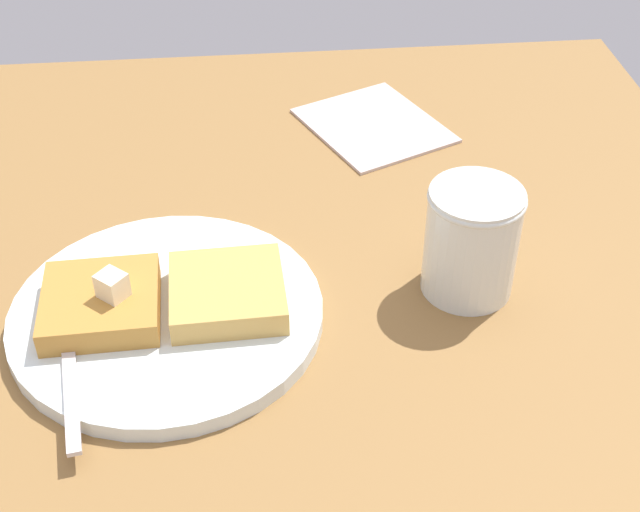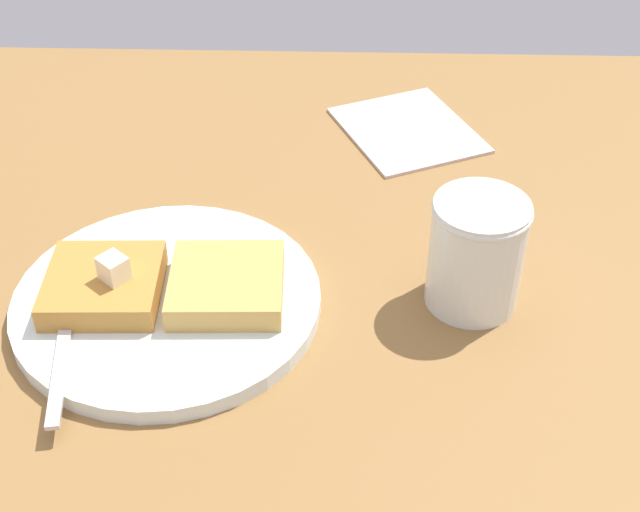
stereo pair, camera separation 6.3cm
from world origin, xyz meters
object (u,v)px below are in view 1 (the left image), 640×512
Objects in this scene: plate at (167,314)px; fork at (68,353)px; syrup_jar at (471,245)px; napkin at (374,125)px.

fork reaches higher than plate.
syrup_jar reaches higher than fork.
fork is 39.28cm from napkin.
fork is 1.85× the size of syrup_jar.
plate is 2.61× the size of syrup_jar.
plate is at bearing -125.99° from napkin.
plate is at bearing -175.65° from syrup_jar.
napkin is (25.23, 30.07, -1.28)cm from fork.
syrup_jar is 0.65× the size of napkin.
syrup_jar reaches higher than napkin.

